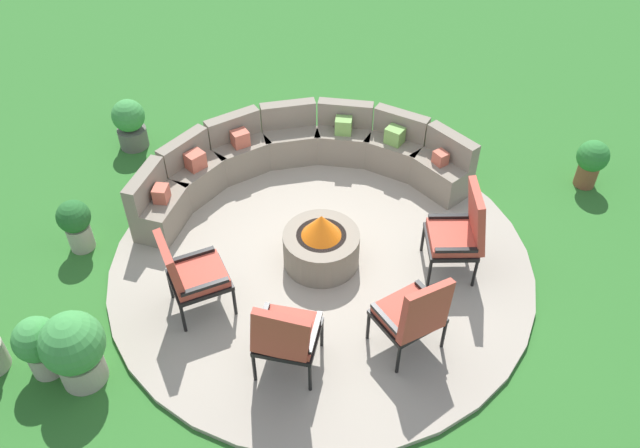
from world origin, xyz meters
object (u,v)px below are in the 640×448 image
object	(u,v)px
lounge_chair_front_right	(285,335)
lounge_chair_back_left	(414,313)
potted_plant_1	(130,122)
curved_stone_bench	(297,159)
potted_plant_3	(39,345)
lounge_chair_front_left	(189,273)
potted_plant_2	(74,348)
potted_plant_5	(591,161)
fire_pit	(321,244)
potted_plant_0	(76,223)
lounge_chair_back_right	(461,230)

from	to	relation	value
lounge_chair_front_right	lounge_chair_back_left	distance (m)	1.25
lounge_chair_front_right	potted_plant_1	xyz separation A→B (m)	(-2.00, 3.91, -0.21)
curved_stone_bench	potted_plant_3	world-z (taller)	curved_stone_bench
lounge_chair_back_left	potted_plant_1	distance (m)	4.95
lounge_chair_front_right	lounge_chair_front_left	bearing A→B (deg)	154.44
curved_stone_bench	potted_plant_1	distance (m)	2.43
potted_plant_2	potted_plant_5	bearing A→B (deg)	23.26
lounge_chair_front_right	potted_plant_5	xyz separation A→B (m)	(3.96, 2.63, -0.22)
potted_plant_2	potted_plant_3	xyz separation A→B (m)	(-0.38, 0.13, -0.07)
potted_plant_2	potted_plant_3	size ratio (longest dim) A/B	1.22
fire_pit	potted_plant_0	size ratio (longest dim) A/B	1.27
curved_stone_bench	potted_plant_5	world-z (taller)	curved_stone_bench
lounge_chair_back_left	potted_plant_0	world-z (taller)	lounge_chair_back_left
curved_stone_bench	lounge_chair_back_left	xyz separation A→B (m)	(1.00, -2.78, 0.23)
potted_plant_0	fire_pit	bearing A→B (deg)	-9.98
lounge_chair_front_right	potted_plant_2	size ratio (longest dim) A/B	1.21
lounge_chair_front_left	lounge_chair_back_left	size ratio (longest dim) A/B	1.02
lounge_chair_front_right	potted_plant_5	bearing A→B (deg)	49.78
potted_plant_5	potted_plant_0	bearing A→B (deg)	-173.57
potted_plant_5	potted_plant_1	bearing A→B (deg)	167.90
potted_plant_2	lounge_chair_front_left	bearing A→B (deg)	36.37
lounge_chair_front_right	lounge_chair_back_right	bearing A→B (deg)	48.67
lounge_chair_back_left	potted_plant_3	size ratio (longest dim) A/B	1.46
lounge_chair_front_left	potted_plant_5	world-z (taller)	lounge_chair_front_left
potted_plant_0	potted_plant_1	xyz separation A→B (m)	(0.34, 1.99, 0.00)
curved_stone_bench	lounge_chair_front_left	xyz separation A→B (m)	(-1.17, -2.11, 0.23)
curved_stone_bench	lounge_chair_front_right	distance (m)	2.97
lounge_chair_front_left	lounge_chair_front_right	distance (m)	1.26
lounge_chair_back_left	potted_plant_5	distance (m)	3.68
lounge_chair_front_right	lounge_chair_back_right	xyz separation A→B (m)	(1.93, 1.23, 0.04)
potted_plant_0	potted_plant_5	size ratio (longest dim) A/B	1.02
fire_pit	lounge_chair_back_left	distance (m)	1.52
potted_plant_3	lounge_chair_back_left	bearing A→B (deg)	-0.60
lounge_chair_front_left	potted_plant_0	distance (m)	1.78
fire_pit	lounge_chair_front_right	bearing A→B (deg)	-106.99
curved_stone_bench	lounge_chair_front_right	bearing A→B (deg)	-94.51
lounge_chair_front_right	potted_plant_0	world-z (taller)	lounge_chair_front_right
potted_plant_1	lounge_chair_back_right	bearing A→B (deg)	-34.34
lounge_chair_front_right	lounge_chair_back_left	world-z (taller)	lounge_chair_front_right
lounge_chair_back_right	potted_plant_1	world-z (taller)	lounge_chair_back_right
fire_pit	lounge_chair_front_left	size ratio (longest dim) A/B	0.82
lounge_chair_back_left	fire_pit	bearing A→B (deg)	93.69
fire_pit	potted_plant_2	distance (m)	2.76
curved_stone_bench	lounge_chair_back_left	world-z (taller)	lounge_chair_back_left
potted_plant_1	potted_plant_3	bearing A→B (deg)	-95.41
potted_plant_0	potted_plant_3	world-z (taller)	potted_plant_3
potted_plant_3	potted_plant_0	bearing A→B (deg)	89.68
curved_stone_bench	lounge_chair_front_left	world-z (taller)	lounge_chair_front_left
fire_pit	curved_stone_bench	distance (m)	1.53
potted_plant_2	potted_plant_5	xyz separation A→B (m)	(5.93, 2.55, -0.09)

